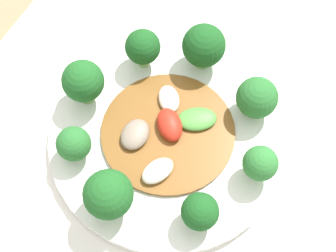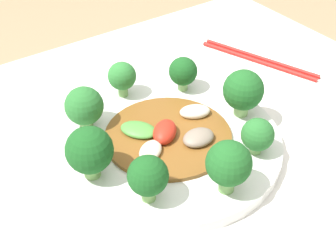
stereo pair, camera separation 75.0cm
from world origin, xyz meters
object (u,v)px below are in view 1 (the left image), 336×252
stirfry_center (167,131)px  broccoli_southeast (257,98)px  broccoli_north (83,82)px  broccoli_northeast (143,47)px  broccoli_east (204,46)px  plate (168,136)px  broccoli_northwest (74,144)px  broccoli_southwest (200,212)px  broccoli_west (108,195)px  broccoli_south (260,164)px

stirfry_center → broccoli_southeast: bearing=-47.4°
broccoli_north → broccoli_northeast: broccoli_north is taller
broccoli_east → broccoli_southeast: bearing=-113.0°
stirfry_center → plate: bearing=-47.3°
broccoli_northwest → broccoli_southwest: (-0.01, -0.17, 0.00)m
plate → broccoli_west: bearing=171.8°
broccoli_south → stirfry_center: bearing=89.5°
broccoli_northeast → broccoli_north: bearing=154.1°
broccoli_northeast → broccoli_south: 0.22m
broccoli_southeast → broccoli_north: 0.22m
plate → broccoli_southeast: 0.13m
broccoli_north → broccoli_northeast: size_ratio=1.14×
broccoli_south → broccoli_southwest: bearing=154.9°
broccoli_east → broccoli_west: 0.24m
broccoli_southeast → broccoli_northwest: broccoli_southeast is taller
broccoli_west → broccoli_northeast: (0.20, 0.06, -0.00)m
broccoli_east → plate: bearing=-177.1°
broccoli_west → broccoli_south: size_ratio=1.27×
broccoli_northwest → broccoli_east: 0.21m
broccoli_north → broccoli_southwest: size_ratio=1.28×
plate → broccoli_east: bearing=2.9°
broccoli_east → stirfry_center: broccoli_east is taller
plate → broccoli_east: 0.13m
broccoli_southeast → broccoli_north: size_ratio=0.88×
broccoli_northwest → broccoli_south: bearing=-70.5°
broccoli_southeast → broccoli_southwest: (-0.17, 0.00, -0.00)m
broccoli_south → stirfry_center: (0.00, 0.12, -0.03)m
broccoli_southwest → broccoli_east: bearing=23.6°
broccoli_south → broccoli_northeast: bearing=67.2°
broccoli_southwest → broccoli_south: (0.08, -0.04, 0.00)m
plate → broccoli_northwest: broccoli_northwest is taller
broccoli_northeast → broccoli_east: bearing=-64.0°
broccoli_northwest → broccoli_north: bearing=21.6°
broccoli_east → broccoli_southwest: broccoli_east is taller
broccoli_northeast → broccoli_south: bearing=-112.8°
broccoli_west → broccoli_south: broccoli_west is taller
broccoli_south → broccoli_east: bearing=46.9°
plate → broccoli_south: broccoli_south is taller
broccoli_southeast → stirfry_center: 0.12m
broccoli_southeast → stirfry_center: size_ratio=0.36×
broccoli_northwest → broccoli_southeast: bearing=-48.4°
broccoli_southeast → broccoli_east: (0.04, 0.09, 0.01)m
broccoli_northwest → plate: bearing=-49.3°
broccoli_east → stirfry_center: (-0.12, -0.00, -0.03)m
broccoli_north → broccoli_east: 0.17m
broccoli_northwest → stirfry_center: size_ratio=0.29×
broccoli_southwest → broccoli_south: 0.09m
broccoli_southwest → stirfry_center: (0.09, 0.08, -0.03)m
broccoli_southeast → broccoli_northwest: bearing=131.6°
broccoli_east → stirfry_center: size_ratio=0.41×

